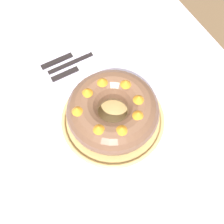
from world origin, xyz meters
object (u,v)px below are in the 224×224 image
at_px(serving_knife, 71,55).
at_px(serving_dish, 112,121).
at_px(napkin, 169,198).
at_px(fork, 84,58).
at_px(bundt_cake, 112,112).
at_px(cake_knife, 77,69).

bearing_deg(serving_knife, serving_dish, 3.51).
bearing_deg(napkin, fork, 178.93).
bearing_deg(bundt_cake, serving_knife, 179.77).
height_order(serving_dish, fork, serving_dish).
distance_m(bundt_cake, cake_knife, 0.23).
bearing_deg(bundt_cake, fork, 172.17).
xyz_separation_m(serving_dish, bundt_cake, (0.00, -0.00, 0.06)).
bearing_deg(bundt_cake, cake_knife, -178.59).
bearing_deg(fork, serving_knife, -133.40).
relative_size(bundt_cake, napkin, 1.45).
height_order(serving_knife, cake_knife, same).
height_order(serving_dish, cake_knife, serving_dish).
xyz_separation_m(bundt_cake, cake_knife, (-0.22, -0.01, -0.07)).
distance_m(serving_dish, bundt_cake, 0.06).
distance_m(fork, cake_knife, 0.05).
bearing_deg(cake_knife, bundt_cake, -0.34).
xyz_separation_m(fork, napkin, (0.52, -0.01, -0.00)).
xyz_separation_m(cake_knife, napkin, (0.49, 0.03, -0.00)).
relative_size(fork, cake_knife, 1.08).
xyz_separation_m(serving_dish, fork, (-0.25, 0.03, -0.01)).
height_order(bundt_cake, cake_knife, bundt_cake).
distance_m(serving_dish, serving_knife, 0.28).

